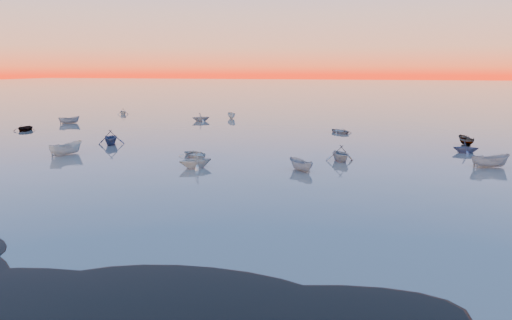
% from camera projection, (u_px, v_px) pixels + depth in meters
% --- Properties ---
extents(ground, '(600.00, 600.00, 0.00)m').
position_uv_depth(ground, '(342.00, 110.00, 119.96)').
color(ground, '#6C615A').
rests_on(ground, ground).
extents(mud_lobes, '(140.00, 6.00, 0.07)m').
position_uv_depth(mud_lobes, '(180.00, 288.00, 23.58)').
color(mud_lobes, black).
rests_on(mud_lobes, ground).
extents(moored_fleet, '(124.00, 58.00, 1.20)m').
position_uv_depth(moored_fleet, '(318.00, 136.00, 75.11)').
color(moored_fleet, silver).
rests_on(moored_fleet, ground).
extents(boat_near_left, '(4.21, 4.22, 1.05)m').
position_uv_depth(boat_near_left, '(196.00, 157.00, 57.74)').
color(boat_near_left, silver).
rests_on(boat_near_left, ground).
extents(boat_near_center, '(2.76, 4.36, 1.40)m').
position_uv_depth(boat_near_center, '(489.00, 167.00, 51.86)').
color(boat_near_center, slate).
rests_on(boat_near_center, ground).
extents(boat_near_right, '(4.31, 3.32, 1.38)m').
position_uv_depth(boat_near_right, '(340.00, 161.00, 55.44)').
color(boat_near_right, slate).
rests_on(boat_near_right, ground).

